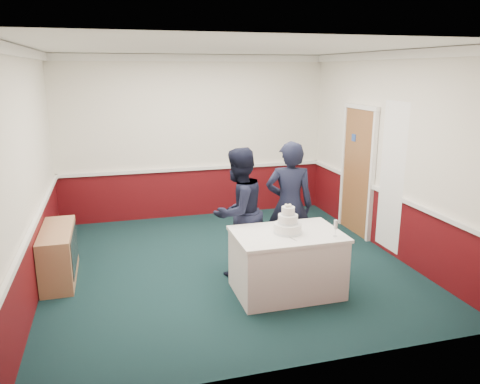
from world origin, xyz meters
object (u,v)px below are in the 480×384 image
object	(u,v)px
champagne_flute	(336,226)
person_woman	(289,205)
cake_knife	(291,238)
person_man	(238,212)
sideboard	(59,254)
wedding_cake	(288,224)
cake_table	(287,262)

from	to	relation	value
champagne_flute	person_woman	world-z (taller)	person_woman
cake_knife	person_man	world-z (taller)	person_man
sideboard	wedding_cake	bearing A→B (deg)	-22.92
sideboard	cake_table	bearing A→B (deg)	-22.92
sideboard	person_man	xyz separation A→B (m)	(2.36, -0.43, 0.52)
cake_table	champagne_flute	bearing A→B (deg)	-29.25
champagne_flute	sideboard	bearing A→B (deg)	156.07
sideboard	cake_knife	xyz separation A→B (m)	(2.75, -1.38, 0.44)
cake_table	person_man	distance (m)	0.98
cake_knife	champagne_flute	distance (m)	0.55
wedding_cake	champagne_flute	distance (m)	0.57
cake_table	person_woman	xyz separation A→B (m)	(0.31, 0.75, 0.50)
cake_knife	person_man	distance (m)	1.03
sideboard	person_woman	size ratio (longest dim) A/B	0.67
sideboard	person_man	distance (m)	2.45
cake_knife	champagne_flute	world-z (taller)	champagne_flute
cake_table	person_man	size ratio (longest dim) A/B	0.76
cake_knife	person_woman	bearing A→B (deg)	57.65
cake_table	person_woman	bearing A→B (deg)	67.29
cake_table	person_man	world-z (taller)	person_man
wedding_cake	person_man	distance (m)	0.86
cake_knife	wedding_cake	bearing A→B (deg)	69.03
wedding_cake	cake_knife	world-z (taller)	wedding_cake
champagne_flute	wedding_cake	bearing A→B (deg)	150.75
wedding_cake	person_woman	size ratio (longest dim) A/B	0.20
champagne_flute	person_woman	xyz separation A→B (m)	(-0.19, 1.03, -0.03)
wedding_cake	champagne_flute	size ratio (longest dim) A/B	1.78
sideboard	wedding_cake	distance (m)	3.07
sideboard	champagne_flute	xyz separation A→B (m)	(3.28, -1.46, 0.58)
cake_table	champagne_flute	size ratio (longest dim) A/B	6.44
sideboard	person_woman	bearing A→B (deg)	-7.82
champagne_flute	person_man	distance (m)	1.38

